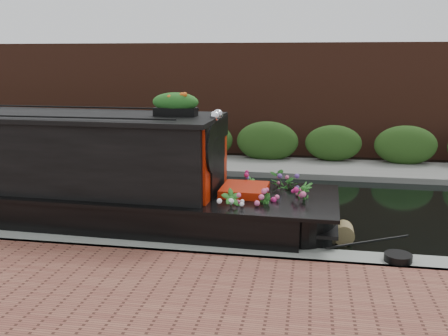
# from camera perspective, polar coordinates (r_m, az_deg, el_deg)

# --- Properties ---
(ground) EXTENTS (80.00, 80.00, 0.00)m
(ground) POSITION_cam_1_polar(r_m,az_deg,el_deg) (12.39, -7.00, -3.96)
(ground) COLOR black
(ground) RESTS_ON ground
(near_bank_coping) EXTENTS (40.00, 0.60, 0.50)m
(near_bank_coping) POSITION_cam_1_polar(r_m,az_deg,el_deg) (9.46, -12.89, -9.53)
(near_bank_coping) COLOR gray
(near_bank_coping) RESTS_ON ground
(far_bank_path) EXTENTS (40.00, 2.40, 0.34)m
(far_bank_path) POSITION_cam_1_polar(r_m,az_deg,el_deg) (16.32, -2.71, 0.17)
(far_bank_path) COLOR slate
(far_bank_path) RESTS_ON ground
(far_hedge) EXTENTS (40.00, 1.10, 2.80)m
(far_hedge) POSITION_cam_1_polar(r_m,az_deg,el_deg) (17.18, -2.05, 0.80)
(far_hedge) COLOR #254717
(far_hedge) RESTS_ON ground
(far_brick_wall) EXTENTS (40.00, 1.00, 8.00)m
(far_brick_wall) POSITION_cam_1_polar(r_m,az_deg,el_deg) (19.20, -0.74, 2.07)
(far_brick_wall) COLOR #4D261A
(far_brick_wall) RESTS_ON ground
(narrowboat) EXTENTS (13.20, 2.68, 3.09)m
(narrowboat) POSITION_cam_1_polar(r_m,az_deg,el_deg) (11.60, -23.32, -1.38)
(narrowboat) COLOR black
(narrowboat) RESTS_ON ground
(rope_fender) EXTENTS (0.39, 0.44, 0.39)m
(rope_fender) POSITION_cam_1_polar(r_m,az_deg,el_deg) (9.96, 13.51, -7.21)
(rope_fender) COLOR olive
(rope_fender) RESTS_ON ground
(coiled_mooring_rope) EXTENTS (0.45, 0.45, 0.12)m
(coiled_mooring_rope) POSITION_cam_1_polar(r_m,az_deg,el_deg) (8.74, 19.27, -9.64)
(coiled_mooring_rope) COLOR black
(coiled_mooring_rope) RESTS_ON near_bank_coping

